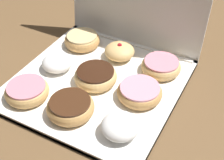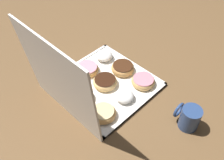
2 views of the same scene
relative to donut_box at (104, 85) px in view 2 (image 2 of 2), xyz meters
The scene contains 13 objects.
ground_plane 0.01m from the donut_box, ahead, with size 3.00×3.00×0.00m, color brown.
donut_box is the anchor object (origin of this frame).
box_lid_open 0.31m from the donut_box, 90.00° to the left, with size 0.42×0.41×0.01m, color white.
pink_frosted_donut_0 0.19m from the donut_box, 134.71° to the right, with size 0.11×0.11×0.04m.
chocolate_frosted_donut_1 0.13m from the donut_box, 88.15° to the right, with size 0.11×0.11×0.04m.
powdered_filled_donut_2 0.19m from the donut_box, 43.98° to the right, with size 0.09×0.09×0.04m.
powdered_filled_donut_3 0.13m from the donut_box, behind, with size 0.09×0.09×0.04m.
chocolate_frosted_donut_4 0.03m from the donut_box, 139.36° to the left, with size 0.11×0.11×0.04m.
pink_frosted_donut_5 0.12m from the donut_box, ahead, with size 0.11×0.11×0.03m.
glazed_ring_donut_6 0.19m from the donut_box, 134.84° to the left, with size 0.11×0.11×0.04m.
jelly_filled_donut_7 0.13m from the donut_box, 91.62° to the left, with size 0.09×0.09×0.05m.
pink_frosted_donut_8 0.18m from the donut_box, 43.19° to the left, with size 0.11×0.11×0.04m.
coffee_mug 0.42m from the donut_box, 168.17° to the right, with size 0.10×0.08×0.10m.
Camera 2 is at (-0.60, 0.55, 0.88)m, focal length 40.24 mm.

